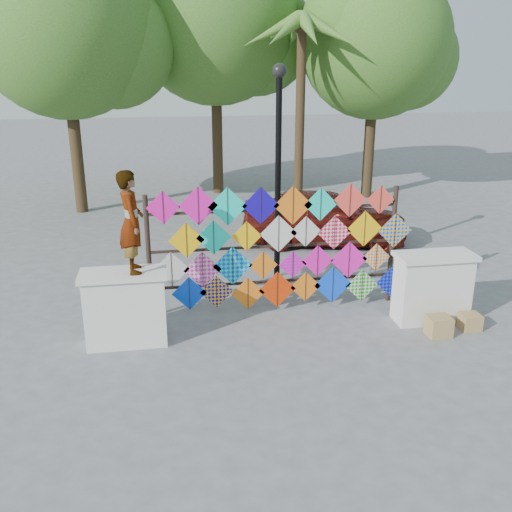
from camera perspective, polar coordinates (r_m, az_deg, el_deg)
name	(u,v)px	position (r m, az deg, el deg)	size (l,w,h in m)	color
ground	(283,326)	(10.30, 2.67, -7.00)	(80.00, 80.00, 0.00)	gray
parapet_left	(126,308)	(9.67, -12.92, -5.05)	(1.40, 0.65, 1.28)	white
parapet_right	(432,287)	(10.73, 17.22, -2.98)	(1.40, 0.65, 1.28)	white
kite_rack	(280,248)	(10.51, 2.38, 0.76)	(4.97, 0.24, 2.44)	black
tree_west	(67,27)	(18.24, -18.34, 20.89)	(5.85, 5.20, 8.01)	#412E1B
tree_mid	(218,19)	(20.21, -3.84, 22.59)	(6.30, 5.60, 8.61)	#412E1B
tree_east	(378,44)	(19.88, 12.10, 20.03)	(5.40, 4.80, 7.42)	#412E1B
palm_tree	(302,43)	(17.55, 4.60, 20.42)	(3.62, 3.62, 5.83)	#412E1B
vendor_woman	(131,222)	(9.17, -12.37, 3.34)	(0.60, 0.39, 1.65)	#99999E
sedan	(324,217)	(14.70, 6.81, 3.93)	(1.69, 4.19, 1.43)	#56130E
lamppost	(278,157)	(11.42, 2.24, 9.83)	(0.28, 0.28, 4.46)	black
cardboard_box_near	(439,326)	(10.37, 17.81, -6.69)	(0.39, 0.35, 0.35)	tan
cardboard_box_far	(470,322)	(10.80, 20.61, -6.17)	(0.34, 0.31, 0.28)	tan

